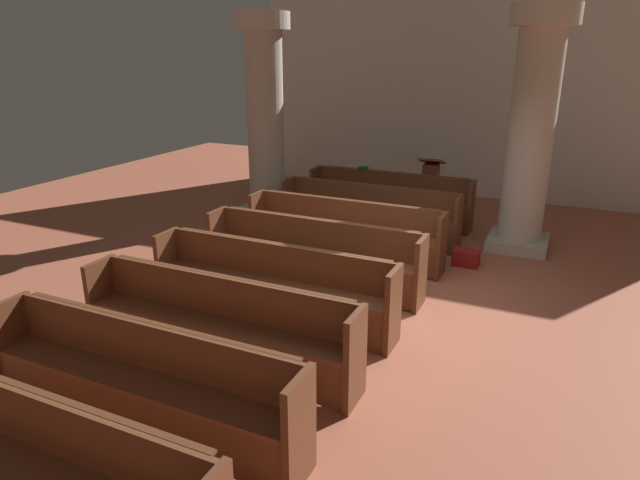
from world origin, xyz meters
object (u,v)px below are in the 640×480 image
(pew_row_6, at_px, (140,378))
(pew_row_2, at_px, (344,229))
(kneeler_box_red, at_px, (466,258))
(pew_row_5, at_px, (217,322))
(pillar_aisle_side, at_px, (532,129))
(pew_row_4, at_px, (271,282))
(pew_row_0, at_px, (389,196))
(pew_row_7, at_px, (24,462))
(pillar_far_side, at_px, (265,114))
(pew_row_3, at_px, (312,252))
(lectern, at_px, (430,189))
(hymn_book, at_px, (363,168))
(pew_row_1, at_px, (369,211))

(pew_row_6, bearing_deg, pew_row_2, 90.00)
(pew_row_6, distance_m, kneeler_box_red, 5.22)
(pew_row_5, distance_m, pillar_aisle_side, 5.66)
(pew_row_2, bearing_deg, pew_row_4, -90.00)
(pillar_aisle_side, bearing_deg, pew_row_0, 168.93)
(pew_row_7, bearing_deg, pillar_far_side, 107.75)
(pew_row_3, distance_m, kneeler_box_red, 2.42)
(pillar_aisle_side, height_order, lectern, pillar_aisle_side)
(pew_row_4, relative_size, pillar_aisle_side, 0.82)
(pew_row_3, relative_size, pew_row_5, 1.00)
(pillar_far_side, height_order, hymn_book, pillar_far_side)
(pew_row_2, height_order, pew_row_3, same)
(pew_row_6, height_order, pillar_far_side, pillar_far_side)
(pew_row_2, relative_size, pew_row_3, 1.00)
(pillar_aisle_side, distance_m, lectern, 2.72)
(pew_row_1, height_order, pew_row_7, same)
(pew_row_2, bearing_deg, pew_row_5, -90.00)
(pew_row_7, height_order, pillar_aisle_side, pillar_aisle_side)
(pew_row_3, height_order, lectern, lectern)
(pew_row_4, bearing_deg, lectern, 84.54)
(pew_row_2, distance_m, pillar_far_side, 3.17)
(pew_row_1, height_order, hymn_book, hymn_book)
(pew_row_0, xyz_separation_m, pew_row_5, (0.00, -5.42, 0.00))
(pew_row_0, relative_size, pew_row_6, 1.00)
(lectern, bearing_deg, pew_row_4, -95.46)
(pew_row_6, xyz_separation_m, lectern, (0.51, 7.47, -0.04))
(pew_row_3, bearing_deg, lectern, 83.15)
(pew_row_2, bearing_deg, pillar_far_side, 143.34)
(pew_row_0, height_order, pew_row_5, same)
(hymn_book, distance_m, kneeler_box_red, 3.04)
(pew_row_1, bearing_deg, pew_row_3, -90.00)
(pew_row_6, relative_size, pew_row_7, 1.00)
(pew_row_1, xyz_separation_m, pew_row_4, (0.00, -3.25, 0.00))
(pew_row_2, relative_size, pew_row_6, 1.00)
(pew_row_5, height_order, pillar_far_side, pillar_far_side)
(pew_row_0, bearing_deg, lectern, 62.30)
(pew_row_5, bearing_deg, pew_row_7, -90.00)
(pillar_far_side, relative_size, lectern, 3.37)
(pillar_far_side, bearing_deg, pew_row_6, -69.32)
(pew_row_1, height_order, pew_row_3, same)
(pew_row_2, relative_size, pillar_far_side, 0.82)
(pew_row_2, height_order, kneeler_box_red, pew_row_2)
(pew_row_1, distance_m, pew_row_7, 6.51)
(kneeler_box_red, bearing_deg, pew_row_5, -114.20)
(pew_row_1, relative_size, pillar_far_side, 0.82)
(pew_row_1, bearing_deg, pillar_aisle_side, 15.12)
(pew_row_3, relative_size, pillar_far_side, 0.82)
(pew_row_0, xyz_separation_m, pillar_aisle_side, (2.33, -0.46, 1.40))
(pew_row_1, bearing_deg, pew_row_7, -90.00)
(pillar_far_side, xyz_separation_m, hymn_book, (1.68, 0.67, -0.97))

